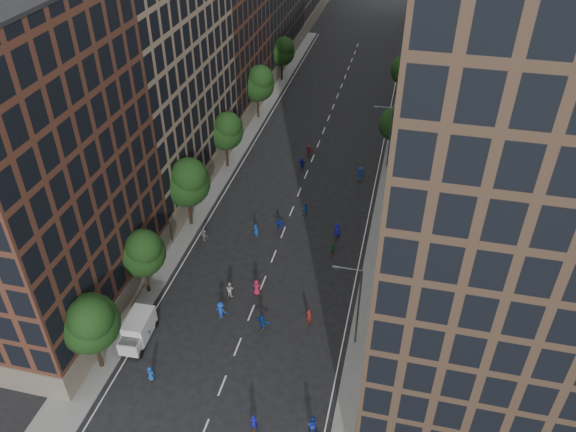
% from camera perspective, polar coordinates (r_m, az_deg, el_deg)
% --- Properties ---
extents(ground, '(240.00, 240.00, 0.00)m').
position_cam_1_polar(ground, '(77.08, 1.79, 4.06)').
color(ground, black).
rests_on(ground, ground).
extents(sidewalk_left, '(4.00, 105.00, 0.15)m').
position_cam_1_polar(sidewalk_left, '(86.05, -5.09, 7.62)').
color(sidewalk_left, slate).
rests_on(sidewalk_left, ground).
extents(sidewalk_right, '(4.00, 105.00, 0.15)m').
position_cam_1_polar(sidewalk_right, '(82.43, 11.11, 5.69)').
color(sidewalk_right, slate).
rests_on(sidewalk_right, ground).
extents(bldg_left_a, '(14.00, 22.00, 30.00)m').
position_cam_1_polar(bldg_left_a, '(53.89, -25.03, 3.85)').
color(bldg_left_a, '#4E2A1E').
rests_on(bldg_left_a, ground).
extents(bldg_left_b, '(14.00, 26.00, 34.00)m').
position_cam_1_polar(bldg_left_b, '(71.24, -14.54, 15.41)').
color(bldg_left_b, '#8C735B').
rests_on(bldg_left_b, ground).
extents(bldg_left_c, '(14.00, 20.00, 28.00)m').
position_cam_1_polar(bldg_left_c, '(92.09, -7.89, 18.76)').
color(bldg_left_c, '#4E2A1E').
rests_on(bldg_left_c, ground).
extents(bldg_right_a, '(14.00, 30.00, 36.00)m').
position_cam_1_polar(bldg_right_a, '(45.75, 19.40, 4.04)').
color(bldg_right_a, '#443224').
rests_on(bldg_right_a, ground).
extents(bldg_right_b, '(14.00, 28.00, 33.00)m').
position_cam_1_polar(bldg_right_b, '(72.68, 18.08, 14.79)').
color(bldg_right_b, '#645E53').
rests_on(bldg_right_b, ground).
extents(tree_left_0, '(5.20, 5.20, 8.83)m').
position_cam_1_polar(tree_left_0, '(50.53, -19.51, -10.10)').
color(tree_left_0, black).
rests_on(tree_left_0, ground).
extents(tree_left_1, '(4.80, 4.80, 8.21)m').
position_cam_1_polar(tree_left_1, '(56.97, -14.59, -3.50)').
color(tree_left_1, black).
rests_on(tree_left_1, ground).
extents(tree_left_2, '(5.60, 5.60, 9.45)m').
position_cam_1_polar(tree_left_2, '(65.15, -10.23, 3.52)').
color(tree_left_2, black).
rests_on(tree_left_2, ground).
extents(tree_left_3, '(5.00, 5.00, 8.58)m').
position_cam_1_polar(tree_left_3, '(76.71, -6.33, 8.67)').
color(tree_left_3, black).
rests_on(tree_left_3, ground).
extents(tree_left_4, '(5.40, 5.40, 9.08)m').
position_cam_1_polar(tree_left_4, '(90.39, -3.05, 13.37)').
color(tree_left_4, black).
rests_on(tree_left_4, ground).
extents(tree_left_5, '(4.80, 4.80, 8.33)m').
position_cam_1_polar(tree_left_5, '(104.99, -0.58, 16.44)').
color(tree_left_5, black).
rests_on(tree_left_5, ground).
extents(tree_right_a, '(5.00, 5.00, 8.39)m').
position_cam_1_polar(tree_right_a, '(80.17, 11.14, 9.31)').
color(tree_right_a, black).
rests_on(tree_right_a, ground).
extents(tree_right_b, '(5.20, 5.20, 8.83)m').
position_cam_1_polar(tree_right_b, '(98.43, 12.04, 14.49)').
color(tree_right_b, black).
rests_on(tree_right_b, ground).
extents(streetlamp_near, '(2.64, 0.22, 9.06)m').
position_cam_1_polar(streetlamp_near, '(50.77, 6.94, -8.75)').
color(streetlamp_near, '#595B60').
rests_on(streetlamp_near, ground).
extents(streetlamp_far, '(2.64, 0.22, 9.06)m').
position_cam_1_polar(streetlamp_far, '(77.85, 10.19, 8.20)').
color(streetlamp_far, '#595B60').
rests_on(streetlamp_far, ground).
extents(cargo_van, '(2.38, 4.74, 2.47)m').
position_cam_1_polar(cargo_van, '(55.25, -15.03, -11.11)').
color(cargo_van, white).
rests_on(cargo_van, ground).
extents(skater_0, '(0.85, 0.64, 1.58)m').
position_cam_1_polar(skater_0, '(52.20, -13.78, -15.32)').
color(skater_0, '#13469B').
rests_on(skater_0, ground).
extents(skater_1, '(0.76, 0.64, 1.79)m').
position_cam_1_polar(skater_1, '(47.89, -3.52, -20.27)').
color(skater_1, '#111290').
rests_on(skater_1, ground).
extents(skater_2, '(0.89, 0.70, 1.78)m').
position_cam_1_polar(skater_2, '(47.78, 2.46, -20.41)').
color(skater_2, '#152AAE').
rests_on(skater_2, ground).
extents(skater_3, '(1.36, 0.92, 1.94)m').
position_cam_1_polar(skater_3, '(56.00, -6.83, -9.52)').
color(skater_3, '#1443A8').
rests_on(skater_3, ground).
extents(skater_4, '(1.01, 0.75, 1.60)m').
position_cam_1_polar(skater_4, '(55.47, -14.07, -11.44)').
color(skater_4, navy).
rests_on(skater_4, ground).
extents(skater_5, '(1.67, 0.82, 1.73)m').
position_cam_1_polar(skater_5, '(54.71, -2.59, -10.77)').
color(skater_5, navy).
rests_on(skater_5, ground).
extents(skater_6, '(0.94, 0.64, 1.85)m').
position_cam_1_polar(skater_6, '(58.10, -3.19, -7.28)').
color(skater_6, '#A31B3A').
rests_on(skater_6, ground).
extents(skater_7, '(0.70, 0.57, 1.66)m').
position_cam_1_polar(skater_7, '(55.30, 2.14, -10.16)').
color(skater_7, maroon).
rests_on(skater_7, ground).
extents(skater_8, '(1.04, 0.93, 1.76)m').
position_cam_1_polar(skater_8, '(58.19, -5.93, -7.44)').
color(skater_8, beige).
rests_on(skater_8, ground).
extents(skater_9, '(1.09, 0.78, 1.53)m').
position_cam_1_polar(skater_9, '(65.60, -8.51, -2.00)').
color(skater_9, '#434247').
rests_on(skater_9, ground).
extents(skater_10, '(0.99, 0.60, 1.58)m').
position_cam_1_polar(skater_10, '(63.12, 4.55, -3.38)').
color(skater_10, '#1D632B').
rests_on(skater_10, ground).
extents(skater_11, '(1.53, 0.50, 1.64)m').
position_cam_1_polar(skater_11, '(66.46, -0.83, -0.91)').
color(skater_11, '#142AA4').
rests_on(skater_11, ground).
extents(skater_12, '(0.89, 0.63, 1.70)m').
position_cam_1_polar(skater_12, '(65.85, 5.01, -1.43)').
color(skater_12, '#1B17BC').
rests_on(skater_12, ground).
extents(skater_13, '(0.78, 0.62, 1.89)m').
position_cam_1_polar(skater_13, '(65.32, -3.29, -1.59)').
color(skater_13, '#13409C').
rests_on(skater_13, ground).
extents(skater_14, '(0.91, 0.81, 1.57)m').
position_cam_1_polar(skater_14, '(69.15, 1.70, 0.69)').
color(skater_14, '#154FB0').
rests_on(skater_14, ground).
extents(skater_15, '(1.24, 0.73, 1.89)m').
position_cam_1_polar(skater_15, '(76.39, 7.34, 4.27)').
color(skater_15, '#123E93').
rests_on(skater_15, ground).
extents(skater_16, '(1.16, 0.58, 1.90)m').
position_cam_1_polar(skater_16, '(77.88, 1.45, 5.25)').
color(skater_16, '#1523AB').
rests_on(skater_16, ground).
extents(skater_17, '(1.51, 0.99, 1.56)m').
position_cam_1_polar(skater_17, '(81.57, 2.15, 6.61)').
color(skater_17, '#AF201D').
rests_on(skater_17, ground).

